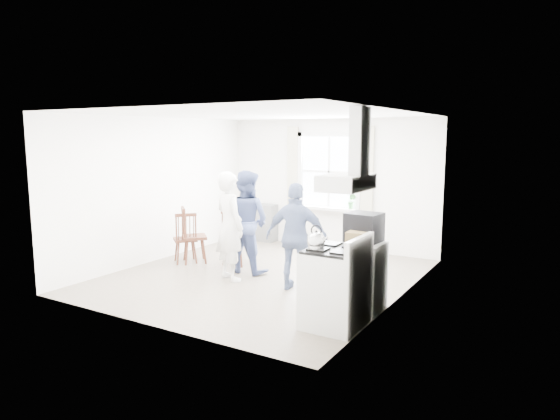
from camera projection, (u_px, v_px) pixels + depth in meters
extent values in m
cube|color=#796C5D|center=(263.00, 276.00, 8.14)|extent=(4.62, 5.12, 0.02)
cube|color=white|center=(330.00, 184.00, 10.08)|extent=(4.62, 0.04, 2.64)
cube|color=white|center=(145.00, 220.00, 5.80)|extent=(4.62, 0.04, 2.64)
cube|color=white|center=(158.00, 189.00, 9.10)|extent=(0.04, 5.12, 2.64)
cube|color=white|center=(402.00, 207.00, 6.79)|extent=(0.04, 5.12, 2.64)
cube|color=white|center=(262.00, 113.00, 7.75)|extent=(4.62, 5.12, 0.02)
cube|color=white|center=(329.00, 172.00, 10.02)|extent=(1.20, 0.02, 1.40)
cube|color=white|center=(329.00, 134.00, 9.88)|extent=(1.38, 0.09, 0.09)
cube|color=white|center=(328.00, 208.00, 10.10)|extent=(1.38, 0.09, 0.09)
cube|color=white|center=(300.00, 171.00, 10.32)|extent=(0.09, 0.09, 1.58)
cube|color=white|center=(359.00, 173.00, 9.66)|extent=(0.09, 0.09, 1.58)
cube|color=white|center=(327.00, 208.00, 10.04)|extent=(1.38, 0.24, 0.06)
cube|color=beige|center=(293.00, 168.00, 10.39)|extent=(0.24, 0.05, 1.70)
cube|color=beige|center=(367.00, 171.00, 9.56)|extent=(0.24, 0.05, 1.70)
cube|color=white|center=(346.00, 182.00, 5.71)|extent=(0.45, 0.76, 0.18)
cube|color=white|center=(360.00, 141.00, 5.56)|extent=(0.14, 0.30, 0.76)
cube|color=slate|center=(267.00, 223.00, 10.77)|extent=(0.40, 0.30, 0.80)
cube|color=silver|center=(335.00, 288.00, 5.96)|extent=(0.65, 0.76, 0.92)
cube|color=black|center=(336.00, 250.00, 5.89)|extent=(0.61, 0.72, 0.03)
cube|color=silver|center=(360.00, 245.00, 5.72)|extent=(0.06, 0.76, 0.20)
cylinder|color=silver|center=(310.00, 265.00, 6.10)|extent=(0.02, 0.61, 0.02)
sphere|color=silver|center=(316.00, 241.00, 5.80)|extent=(0.21, 0.21, 0.21)
cylinder|color=silver|center=(316.00, 246.00, 5.81)|extent=(0.19, 0.19, 0.04)
torus|color=black|center=(316.00, 230.00, 5.78)|extent=(0.13, 0.05, 0.13)
cube|color=white|center=(363.00, 276.00, 6.51)|extent=(0.50, 0.55, 0.90)
cube|color=black|center=(364.00, 234.00, 6.50)|extent=(0.46, 0.42, 0.20)
cube|color=black|center=(364.00, 220.00, 6.47)|extent=(0.46, 0.42, 0.18)
cube|color=olive|center=(358.00, 239.00, 6.27)|extent=(0.27, 0.20, 0.17)
cube|color=#472317|center=(237.00, 239.00, 8.82)|extent=(0.47, 0.45, 0.05)
cube|color=#472317|center=(232.00, 226.00, 8.61)|extent=(0.41, 0.11, 0.54)
cylinder|color=#472317|center=(237.00, 252.00, 8.85)|extent=(0.04, 0.04, 0.43)
cube|color=#472317|center=(194.00, 237.00, 8.96)|extent=(0.60, 0.60, 0.05)
cube|color=#472317|center=(183.00, 222.00, 8.87)|extent=(0.34, 0.33, 0.56)
cylinder|color=#472317|center=(195.00, 250.00, 9.00)|extent=(0.04, 0.04, 0.44)
cube|color=#472317|center=(185.00, 239.00, 8.96)|extent=(0.54, 0.54, 0.05)
cube|color=#472317|center=(186.00, 227.00, 8.76)|extent=(0.29, 0.32, 0.51)
cylinder|color=#472317|center=(186.00, 251.00, 8.99)|extent=(0.03, 0.03, 0.40)
imported|color=white|center=(230.00, 226.00, 7.82)|extent=(0.83, 0.83, 1.72)
imported|color=#495789|center=(246.00, 222.00, 8.28)|extent=(0.85, 0.85, 1.70)
imported|color=navy|center=(296.00, 237.00, 7.32)|extent=(1.13, 1.13, 1.59)
imported|color=#347536|center=(352.00, 201.00, 9.72)|extent=(0.18, 0.18, 0.30)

